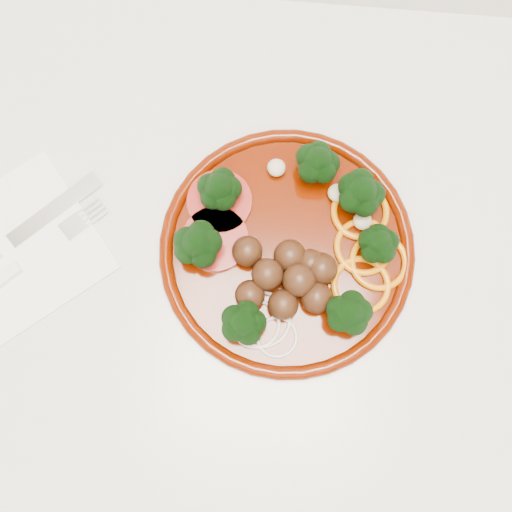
{
  "coord_description": "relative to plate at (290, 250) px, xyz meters",
  "views": [
    {
      "loc": [
        -0.11,
        1.59,
        1.53
      ],
      "look_at": [
        -0.12,
        1.71,
        0.92
      ],
      "focal_mm": 45.0,
      "sensor_mm": 36.0,
      "label": 1
    }
  ],
  "objects": [
    {
      "name": "fork",
      "position": [
        -0.28,
        -0.05,
        -0.01
      ],
      "size": [
        0.14,
        0.13,
        0.01
      ],
      "rotation": [
        0.0,
        0.0,
        0.76
      ],
      "color": "white",
      "rests_on": "napkin"
    },
    {
      "name": "plate",
      "position": [
        0.0,
        0.0,
        0.0
      ],
      "size": [
        0.26,
        0.26,
        0.06
      ],
      "rotation": [
        0.0,
        0.0,
        -0.26
      ],
      "color": "#4B0F00",
      "rests_on": "counter"
    },
    {
      "name": "napkin",
      "position": [
        -0.27,
        -0.02,
        -0.02
      ],
      "size": [
        0.21,
        0.21,
        0.0
      ],
      "primitive_type": "cube",
      "rotation": [
        0.0,
        0.0,
        0.69
      ],
      "color": "white",
      "rests_on": "counter"
    },
    {
      "name": "counter",
      "position": [
        0.09,
        -0.02,
        -0.47
      ],
      "size": [
        2.4,
        0.6,
        0.9
      ],
      "color": "silver",
      "rests_on": "ground"
    }
  ]
}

